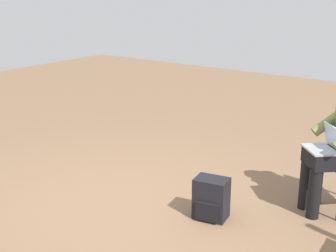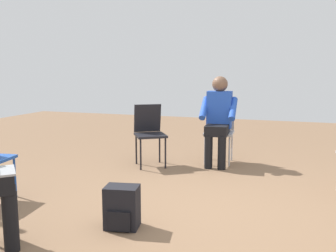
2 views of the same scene
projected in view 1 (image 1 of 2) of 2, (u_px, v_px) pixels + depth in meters
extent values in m
plane|color=brown|center=(125.00, 219.00, 4.02)|extent=(14.00, 14.00, 0.00)
cylinder|color=black|center=(321.00, 182.00, 4.25)|extent=(0.02, 0.02, 0.42)
cylinder|color=black|center=(314.00, 193.00, 3.98)|extent=(0.11, 0.11, 0.45)
cylinder|color=black|center=(306.00, 185.00, 4.15)|extent=(0.11, 0.11, 0.45)
cube|color=black|center=(331.00, 157.00, 4.00)|extent=(0.51, 0.51, 0.14)
cylinder|color=olive|center=(334.00, 119.00, 4.12)|extent=(0.35, 0.34, 0.31)
cube|color=#9EA0A5|center=(320.00, 149.00, 3.97)|extent=(0.37, 0.37, 0.02)
cube|color=#B2D1F2|center=(334.00, 137.00, 3.95)|extent=(0.24, 0.25, 0.20)
cube|color=black|center=(211.00, 198.00, 3.99)|extent=(0.31, 0.25, 0.36)
cube|color=black|center=(211.00, 207.00, 4.02)|extent=(0.24, 0.28, 0.16)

